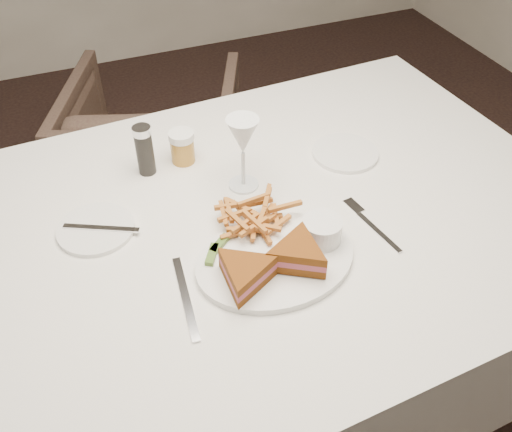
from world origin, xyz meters
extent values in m
cube|color=silver|center=(0.34, 0.13, 0.38)|extent=(1.53, 1.06, 0.75)
imported|color=#46342B|center=(0.35, 1.11, 0.31)|extent=(0.79, 0.77, 0.63)
ellipsoid|color=white|center=(0.35, -0.01, 0.76)|extent=(0.33, 0.27, 0.01)
cube|color=silver|center=(0.16, -0.03, 0.75)|extent=(0.04, 0.21, 0.00)
cylinder|color=white|center=(0.04, 0.22, 0.76)|extent=(0.16, 0.16, 0.01)
cylinder|color=white|center=(0.65, 0.26, 0.76)|extent=(0.16, 0.16, 0.01)
cylinder|color=black|center=(0.19, 0.37, 0.81)|extent=(0.04, 0.04, 0.12)
cylinder|color=#A87428|center=(0.28, 0.38, 0.79)|extent=(0.06, 0.06, 0.08)
cube|color=#456724|center=(0.26, 0.06, 0.77)|extent=(0.05, 0.05, 0.01)
cube|color=#456724|center=(0.23, 0.04, 0.77)|extent=(0.04, 0.06, 0.01)
cylinder|color=white|center=(0.45, 0.00, 0.79)|extent=(0.08, 0.08, 0.05)
camera|label=1|loc=(0.02, -0.71, 1.56)|focal=40.00mm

